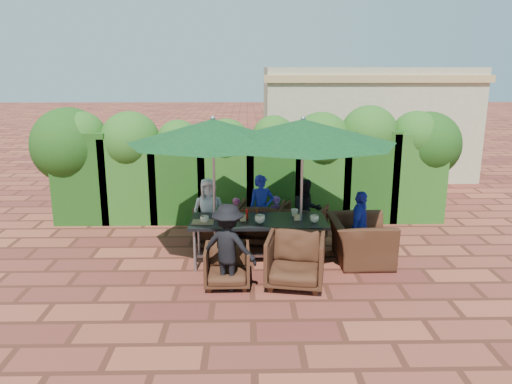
{
  "coord_description": "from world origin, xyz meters",
  "views": [
    {
      "loc": [
        -0.08,
        -8.09,
        3.19
      ],
      "look_at": [
        0.09,
        0.4,
        1.07
      ],
      "focal_mm": 35.0,
      "sensor_mm": 36.0,
      "label": 1
    }
  ],
  "objects_px": {
    "umbrella_left": "(213,131)",
    "chair_far_mid": "(261,221)",
    "dining_table": "(258,224)",
    "chair_far_left": "(212,226)",
    "umbrella_right": "(303,131)",
    "chair_near_right": "(295,258)",
    "chair_end_right": "(360,233)",
    "chair_near_left": "(227,264)",
    "chair_far_right": "(302,224)"
  },
  "relations": [
    {
      "from": "dining_table",
      "to": "chair_far_left",
      "type": "relative_size",
      "value": 3.08
    },
    {
      "from": "chair_far_mid",
      "to": "umbrella_right",
      "type": "bearing_deg",
      "value": 130.44
    },
    {
      "from": "chair_far_left",
      "to": "dining_table",
      "type": "bearing_deg",
      "value": 127.14
    },
    {
      "from": "chair_far_left",
      "to": "chair_far_mid",
      "type": "height_order",
      "value": "chair_far_mid"
    },
    {
      "from": "chair_near_right",
      "to": "chair_far_left",
      "type": "bearing_deg",
      "value": 138.03
    },
    {
      "from": "dining_table",
      "to": "chair_far_left",
      "type": "bearing_deg",
      "value": 133.94
    },
    {
      "from": "dining_table",
      "to": "chair_far_left",
      "type": "height_order",
      "value": "dining_table"
    },
    {
      "from": "chair_far_mid",
      "to": "chair_end_right",
      "type": "distance_m",
      "value": 1.9
    },
    {
      "from": "umbrella_right",
      "to": "chair_far_mid",
      "type": "relative_size",
      "value": 3.56
    },
    {
      "from": "umbrella_left",
      "to": "chair_near_left",
      "type": "distance_m",
      "value": 2.1
    },
    {
      "from": "umbrella_right",
      "to": "chair_near_left",
      "type": "distance_m",
      "value": 2.38
    },
    {
      "from": "chair_far_right",
      "to": "chair_end_right",
      "type": "height_order",
      "value": "chair_end_right"
    },
    {
      "from": "dining_table",
      "to": "chair_near_right",
      "type": "distance_m",
      "value": 1.08
    },
    {
      "from": "umbrella_left",
      "to": "chair_far_mid",
      "type": "relative_size",
      "value": 3.26
    },
    {
      "from": "dining_table",
      "to": "umbrella_left",
      "type": "relative_size",
      "value": 0.81
    },
    {
      "from": "chair_far_right",
      "to": "umbrella_right",
      "type": "bearing_deg",
      "value": 105.18
    },
    {
      "from": "umbrella_right",
      "to": "chair_far_right",
      "type": "xyz_separation_m",
      "value": [
        0.13,
        0.89,
        -1.8
      ]
    },
    {
      "from": "chair_near_right",
      "to": "chair_end_right",
      "type": "height_order",
      "value": "chair_end_right"
    },
    {
      "from": "chair_far_left",
      "to": "chair_far_mid",
      "type": "bearing_deg",
      "value": -177.88
    },
    {
      "from": "umbrella_left",
      "to": "chair_end_right",
      "type": "distance_m",
      "value": 2.98
    },
    {
      "from": "umbrella_left",
      "to": "chair_far_mid",
      "type": "xyz_separation_m",
      "value": [
        0.8,
        0.98,
        -1.79
      ]
    },
    {
      "from": "umbrella_right",
      "to": "chair_far_left",
      "type": "relative_size",
      "value": 4.13
    },
    {
      "from": "umbrella_right",
      "to": "chair_far_right",
      "type": "bearing_deg",
      "value": 81.81
    },
    {
      "from": "umbrella_left",
      "to": "chair_far_left",
      "type": "distance_m",
      "value": 2.03
    },
    {
      "from": "chair_far_left",
      "to": "chair_end_right",
      "type": "relative_size",
      "value": 0.64
    },
    {
      "from": "umbrella_right",
      "to": "chair_far_right",
      "type": "distance_m",
      "value": 2.02
    },
    {
      "from": "umbrella_left",
      "to": "chair_far_mid",
      "type": "distance_m",
      "value": 2.19
    },
    {
      "from": "umbrella_left",
      "to": "chair_far_right",
      "type": "relative_size",
      "value": 3.36
    },
    {
      "from": "chair_near_left",
      "to": "chair_near_right",
      "type": "xyz_separation_m",
      "value": [
        1.02,
        -0.01,
        0.09
      ]
    },
    {
      "from": "umbrella_left",
      "to": "chair_near_left",
      "type": "xyz_separation_m",
      "value": [
        0.23,
        -0.92,
        -1.87
      ]
    },
    {
      "from": "umbrella_right",
      "to": "chair_far_left",
      "type": "distance_m",
      "value": 2.56
    },
    {
      "from": "chair_near_right",
      "to": "chair_end_right",
      "type": "relative_size",
      "value": 0.76
    },
    {
      "from": "umbrella_left",
      "to": "chair_near_right",
      "type": "xyz_separation_m",
      "value": [
        1.25,
        -0.93,
        -1.78
      ]
    },
    {
      "from": "umbrella_right",
      "to": "chair_end_right",
      "type": "relative_size",
      "value": 2.64
    },
    {
      "from": "dining_table",
      "to": "chair_far_mid",
      "type": "bearing_deg",
      "value": 85.33
    },
    {
      "from": "umbrella_right",
      "to": "chair_far_mid",
      "type": "distance_m",
      "value": 2.16
    },
    {
      "from": "umbrella_left",
      "to": "umbrella_right",
      "type": "height_order",
      "value": "same"
    },
    {
      "from": "chair_far_mid",
      "to": "chair_near_left",
      "type": "bearing_deg",
      "value": 83.0
    },
    {
      "from": "chair_far_left",
      "to": "chair_near_right",
      "type": "distance_m",
      "value": 2.22
    },
    {
      "from": "chair_near_left",
      "to": "chair_far_right",
      "type": "bearing_deg",
      "value": 52.05
    },
    {
      "from": "chair_far_mid",
      "to": "chair_far_right",
      "type": "height_order",
      "value": "chair_far_mid"
    },
    {
      "from": "chair_far_mid",
      "to": "chair_near_right",
      "type": "bearing_deg",
      "value": 113.01
    },
    {
      "from": "chair_far_mid",
      "to": "chair_near_right",
      "type": "relative_size",
      "value": 0.98
    },
    {
      "from": "dining_table",
      "to": "chair_far_mid",
      "type": "height_order",
      "value": "chair_far_mid"
    },
    {
      "from": "umbrella_right",
      "to": "umbrella_left",
      "type": "bearing_deg",
      "value": 177.48
    },
    {
      "from": "umbrella_right",
      "to": "chair_near_left",
      "type": "xyz_separation_m",
      "value": [
        -1.19,
        -0.86,
        -1.87
      ]
    },
    {
      "from": "chair_far_right",
      "to": "chair_near_right",
      "type": "xyz_separation_m",
      "value": [
        -0.3,
        -1.76,
        0.02
      ]
    },
    {
      "from": "chair_end_right",
      "to": "chair_near_left",
      "type": "bearing_deg",
      "value": 112.31
    },
    {
      "from": "chair_near_right",
      "to": "chair_near_left",
      "type": "bearing_deg",
      "value": -169.95
    },
    {
      "from": "chair_end_right",
      "to": "chair_far_right",
      "type": "bearing_deg",
      "value": 46.61
    }
  ]
}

